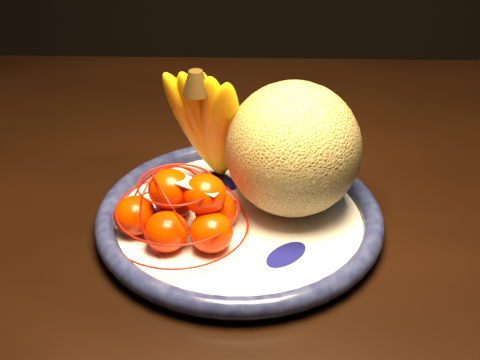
# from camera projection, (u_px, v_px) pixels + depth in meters

# --- Properties ---
(dining_table) EXTENTS (1.62, 1.02, 0.79)m
(dining_table) POSITION_uv_depth(u_px,v_px,m) (286.00, 219.00, 1.07)
(dining_table) COLOR black
(dining_table) RESTS_ON ground
(fruit_bowl) EXTENTS (0.39, 0.39, 0.03)m
(fruit_bowl) POSITION_uv_depth(u_px,v_px,m) (239.00, 218.00, 0.90)
(fruit_bowl) COLOR white
(fruit_bowl) RESTS_ON dining_table
(cantaloupe) EXTENTS (0.18, 0.18, 0.18)m
(cantaloupe) POSITION_uv_depth(u_px,v_px,m) (293.00, 149.00, 0.88)
(cantaloupe) COLOR olive
(cantaloupe) RESTS_ON fruit_bowl
(banana_bunch) EXTENTS (0.13, 0.13, 0.21)m
(banana_bunch) POSITION_uv_depth(u_px,v_px,m) (210.00, 122.00, 0.92)
(banana_bunch) COLOR #FBB700
(banana_bunch) RESTS_ON fruit_bowl
(mandarin_bag) EXTENTS (0.24, 0.24, 0.12)m
(mandarin_bag) POSITION_uv_depth(u_px,v_px,m) (181.00, 211.00, 0.86)
(mandarin_bag) COLOR #FF3100
(mandarin_bag) RESTS_ON fruit_bowl
(price_tag) EXTENTS (0.08, 0.05, 0.01)m
(price_tag) POSITION_uv_depth(u_px,v_px,m) (193.00, 184.00, 0.83)
(price_tag) COLOR white
(price_tag) RESTS_ON mandarin_bag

